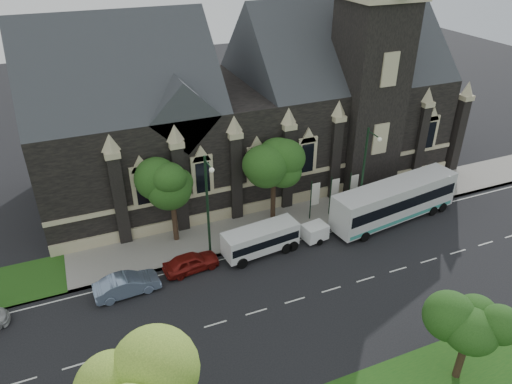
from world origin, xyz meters
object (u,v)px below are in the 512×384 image
shuttle_bus (261,239)px  box_trailer (315,232)px  banner_flag_left (314,197)px  car_far_red (191,262)px  tree_walk_left (173,180)px  sedan (127,285)px  banner_flag_right (352,188)px  street_lamp_near (365,171)px  banner_flag_center (333,192)px  tour_coach (395,201)px  street_lamp_mid (208,203)px  tree_park_east (473,316)px  tree_walk_right (275,160)px

shuttle_bus → box_trailer: shuttle_bus is taller
banner_flag_left → car_far_red: size_ratio=0.92×
banner_flag_left → box_trailer: size_ratio=1.36×
tree_walk_left → sedan: (-5.13, -5.29, -4.96)m
box_trailer → banner_flag_right: bearing=21.0°
sedan → banner_flag_left: bearing=-82.0°
street_lamp_near → banner_flag_center: 3.74m
tour_coach → tree_walk_left: bearing=158.8°
car_far_red → street_lamp_mid: bearing=-70.8°
shuttle_bus → car_far_red: 5.88m
banner_flag_center → banner_flag_right: (2.00, 0.00, 0.00)m
banner_flag_center → shuttle_bus: banner_flag_center is taller
tour_coach → shuttle_bus: 13.02m
sedan → box_trailer: bearing=-91.7°
sedan → tree_park_east: bearing=-134.6°
banner_flag_center → car_far_red: banner_flag_center is taller
banner_flag_left → car_far_red: 12.61m
banner_flag_center → shuttle_bus: bearing=-160.9°
tree_walk_right → banner_flag_right: (7.08, -1.71, -3.43)m
box_trailer → sedan: size_ratio=0.63×
banner_flag_right → street_lamp_mid: bearing=-172.4°
tour_coach → sedan: size_ratio=2.73×
banner_flag_center → shuttle_bus: size_ratio=0.62×
street_lamp_mid → banner_flag_right: bearing=7.6°
shuttle_bus → sedan: 10.91m
banner_flag_right → shuttle_bus: banner_flag_right is taller
tree_walk_right → street_lamp_mid: size_ratio=0.87×
tree_walk_right → box_trailer: bearing=-71.0°
tree_walk_left → banner_flag_right: bearing=-6.0°
banner_flag_right → car_far_red: 16.50m
tree_walk_left → sedan: tree_walk_left is taller
tour_coach → shuttle_bus: size_ratio=2.00×
street_lamp_mid → box_trailer: street_lamp_mid is taller
tour_coach → sedan: 23.92m
car_far_red → banner_flag_right: bearing=-86.2°
tree_walk_right → sedan: (-14.14, -5.30, -5.04)m
tree_walk_right → sedan: bearing=-159.4°
banner_flag_right → sedan: bearing=-170.4°
tree_park_east → street_lamp_near: (3.82, 16.42, 0.49)m
tree_walk_left → car_far_red: (-0.10, -4.50, -4.99)m
tree_walk_left → box_trailer: bearing=-23.9°
street_lamp_near → tour_coach: 4.39m
tree_walk_left → banner_flag_right: size_ratio=1.91×
street_lamp_near → banner_flag_left: size_ratio=2.25×
banner_flag_center → banner_flag_left: bearing=180.0°
sedan → car_far_red: 5.09m
banner_flag_right → shuttle_bus: bearing=-164.4°
street_lamp_mid → box_trailer: bearing=-7.1°
street_lamp_mid → banner_flag_right: size_ratio=2.25×
banner_flag_left → car_far_red: bearing=-167.1°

